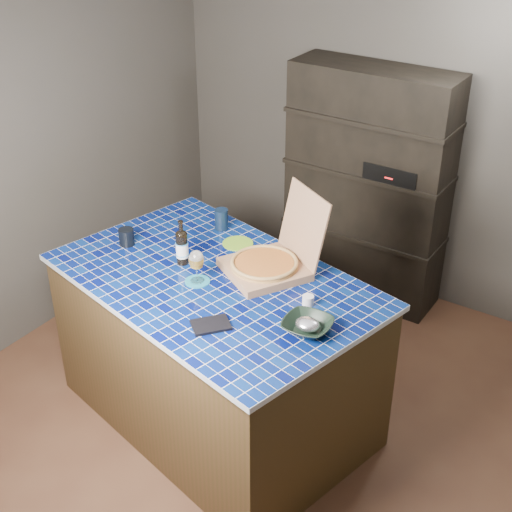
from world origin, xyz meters
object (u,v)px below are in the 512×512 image
Objects in this scene: kitchen_island at (216,350)px; pizza_box at (269,262)px; mead_bottle at (182,247)px; wine_glass at (196,261)px; dvd_case at (211,325)px; bowl at (307,326)px.

kitchen_island is 3.18× the size of pizza_box.
pizza_box is 0.51m from mead_bottle.
wine_glass is 1.01× the size of dvd_case.
dvd_case reaches higher than kitchen_island.
kitchen_island is at bearing -8.45° from mead_bottle.
wine_glass is (-0.06, -0.08, 0.64)m from kitchen_island.
kitchen_island is 0.66m from mead_bottle.
kitchen_island is 10.76× the size of dvd_case.
mead_bottle is 1.43× the size of wine_glass.
pizza_box is 0.61m from dvd_case.
mead_bottle reaches higher than dvd_case.
bowl is at bearing 1.54° from kitchen_island.
dvd_case is at bearing -43.36° from wine_glass.
dvd_case is (0.04, -0.61, -0.06)m from pizza_box.
kitchen_island is 0.65m from wine_glass.
bowl reaches higher than kitchen_island.
mead_bottle is 0.23m from wine_glass.
bowl is at bearing 67.69° from dvd_case.
bowl is (0.68, -0.14, 0.53)m from kitchen_island.
pizza_box is 2.33× the size of mead_bottle.
dvd_case is (0.31, -0.30, -0.13)m from wine_glass.
kitchen_island is at bearing 163.23° from dvd_case.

